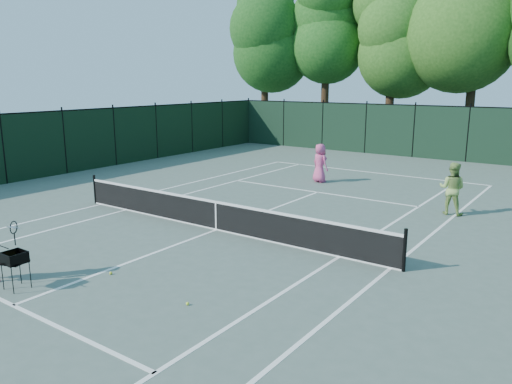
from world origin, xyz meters
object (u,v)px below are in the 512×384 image
Objects in this scene: ball_hopper at (14,258)px; loose_ball_near_cart at (188,304)px; player_green at (452,188)px; loose_ball_midcourt at (111,273)px; player_pink at (320,163)px.

loose_ball_near_cart is (3.60, 1.55, -0.67)m from ball_hopper.
loose_ball_near_cart is at bearing 76.20° from player_green.
ball_hopper reaches higher than loose_ball_near_cart.
loose_ball_near_cart is at bearing -3.51° from loose_ball_midcourt.
player_green is 10.69m from loose_ball_near_cart.
player_green reaches higher than player_pink.
loose_ball_near_cart is 1.00× the size of loose_ball_midcourt.
loose_ball_near_cart is at bearing 5.16° from ball_hopper.
player_green is at bearing -178.40° from player_pink.
loose_ball_midcourt is at bearing 176.49° from loose_ball_near_cart.
ball_hopper is at bearing -120.47° from loose_ball_midcourt.
player_pink is at bearing 72.76° from ball_hopper.
ball_hopper is 12.41× the size of loose_ball_midcourt.
ball_hopper is (0.21, -14.18, -0.15)m from player_pink.
loose_ball_near_cart is at bearing 128.30° from player_pink.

